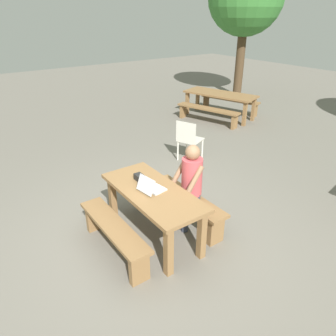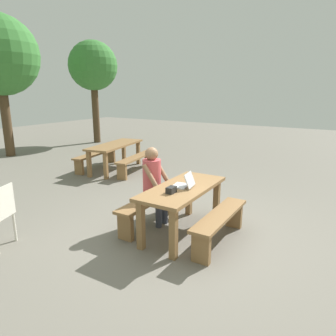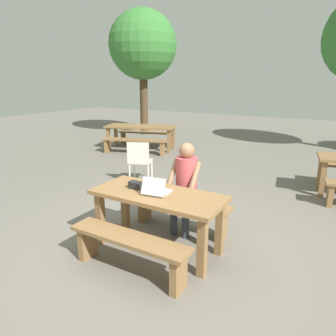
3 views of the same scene
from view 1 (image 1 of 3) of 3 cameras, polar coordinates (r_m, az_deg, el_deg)
name	(u,v)px [view 1 (image 1 of 3)]	position (r m, az deg, el deg)	size (l,w,h in m)	color
ground_plane	(154,235)	(4.60, -2.56, -11.94)	(30.00, 30.00, 0.00)	slate
picnic_table_front	(153,198)	(4.25, -2.73, -5.47)	(1.62, 0.71, 0.74)	olive
bench_near	(114,232)	(4.18, -9.65, -11.30)	(1.43, 0.30, 0.44)	olive
bench_far	(187,203)	(4.70, 3.49, -6.20)	(1.43, 0.30, 0.44)	olive
laptop	(151,187)	(4.14, -3.09, -3.42)	(0.33, 0.33, 0.22)	silver
small_pouch	(139,177)	(4.41, -5.18, -1.70)	(0.15, 0.10, 0.09)	black
person_seated	(190,181)	(4.42, 3.90, -2.34)	(0.40, 0.40, 1.26)	#333847
plastic_chair	(189,139)	(6.57, 3.73, 5.15)	(0.57, 0.57, 0.87)	silver
picnic_table_mid	(220,97)	(9.52, 9.30, 12.51)	(2.20, 1.36, 0.71)	olive
bench_mid_south	(208,112)	(9.03, 7.13, 10.01)	(1.86, 0.84, 0.43)	olive
bench_mid_north	(230,102)	(10.16, 10.99, 11.57)	(1.86, 0.84, 0.43)	olive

